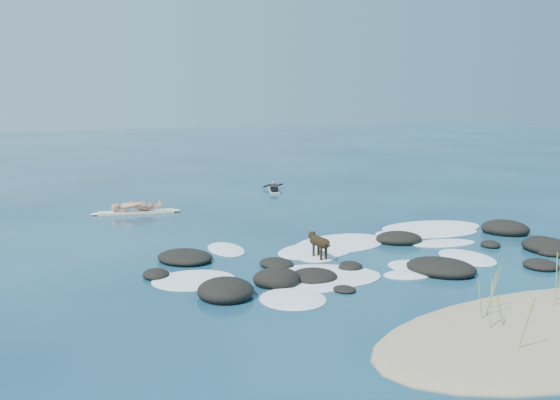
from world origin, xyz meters
TOP-DOWN VIEW (x-y plane):
  - ground at (0.00, 0.00)m, footprint 160.00×160.00m
  - dune_grass at (-0.05, -7.81)m, footprint 4.08×2.15m
  - reef_rocks at (0.55, -2.25)m, footprint 13.67×6.93m
  - breaking_foam at (0.33, -0.85)m, footprint 13.12×7.19m
  - standing_surfer_rig at (-4.27, 8.55)m, footprint 3.58×1.26m
  - paddling_surfer_rig at (3.46, 11.55)m, footprint 1.43×2.23m
  - dog at (-1.46, -1.06)m, footprint 0.32×1.22m

SIDE VIEW (x-z plane):
  - ground at x=0.00m, z-range 0.00..0.00m
  - breaking_foam at x=0.33m, z-range -0.05..0.07m
  - reef_rocks at x=0.55m, z-range -0.18..0.42m
  - paddling_surfer_rig at x=3.46m, z-range -0.06..0.34m
  - dog at x=-1.46m, z-range 0.13..0.90m
  - dune_grass at x=-0.05m, z-range 0.02..1.26m
  - standing_surfer_rig at x=-4.27m, z-range -0.22..1.84m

